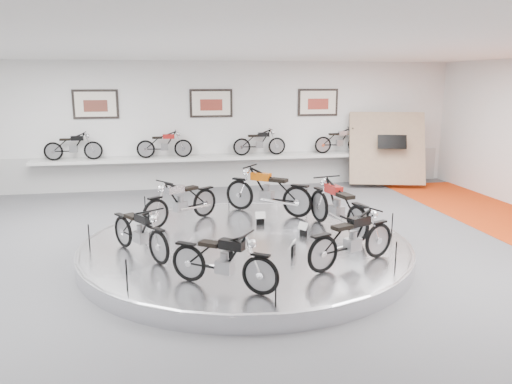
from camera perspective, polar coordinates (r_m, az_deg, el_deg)
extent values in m
plane|color=#525154|center=(9.68, -0.85, -7.89)|extent=(16.00, 16.00, 0.00)
plane|color=white|center=(9.09, -0.94, 16.45)|extent=(16.00, 16.00, 0.00)
plane|color=white|center=(16.08, -5.11, 7.58)|extent=(16.00, 0.00, 16.00)
plane|color=white|center=(2.83, 24.94, -18.00)|extent=(16.00, 0.00, 16.00)
cube|color=#BCBCBA|center=(16.25, -5.00, 2.47)|extent=(15.68, 0.04, 1.10)
cylinder|color=silver|center=(9.91, -1.15, -6.48)|extent=(6.40, 6.40, 0.30)
torus|color=#B2B2BA|center=(9.87, -1.15, -5.82)|extent=(6.40, 6.40, 0.10)
cube|color=silver|center=(15.90, -4.93, 3.90)|extent=(11.00, 0.55, 0.10)
cube|color=white|center=(16.04, -17.86, 9.53)|extent=(1.35, 0.06, 0.88)
cube|color=white|center=(15.99, -5.14, 10.06)|extent=(1.35, 0.06, 0.88)
cube|color=white|center=(16.69, 7.09, 10.12)|extent=(1.35, 0.06, 0.88)
cube|color=tan|center=(16.78, 14.73, 4.85)|extent=(2.56, 1.52, 2.30)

